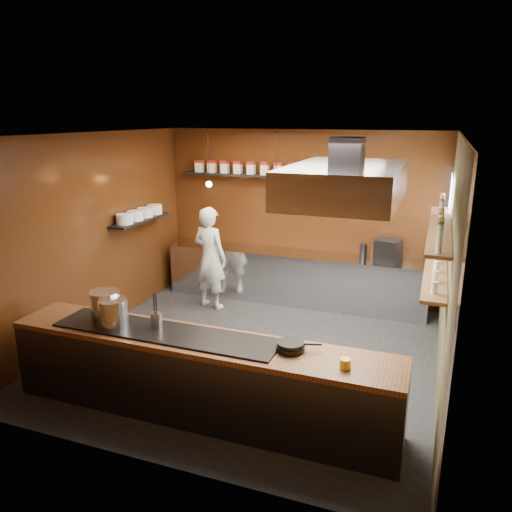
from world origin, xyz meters
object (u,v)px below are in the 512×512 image
at_px(extractor_hood, 346,183).
at_px(espresso_machine, 388,251).
at_px(stockpot_large, 105,305).
at_px(stockpot_small, 113,312).
at_px(chef, 210,258).

relative_size(extractor_hood, espresso_machine, 5.27).
distance_m(extractor_hood, stockpot_large, 3.09).
bearing_deg(stockpot_large, stockpot_small, -32.74).
xyz_separation_m(stockpot_small, chef, (-0.25, 3.07, -0.21)).
bearing_deg(stockpot_small, stockpot_large, 147.26).
bearing_deg(extractor_hood, stockpot_small, -151.81).
bearing_deg(stockpot_large, extractor_hood, 23.89).
distance_m(extractor_hood, stockpot_small, 2.99).
relative_size(stockpot_small, chef, 0.19).
relative_size(extractor_hood, stockpot_large, 5.76).
distance_m(extractor_hood, chef, 3.55).
height_order(extractor_hood, espresso_machine, extractor_hood).
distance_m(stockpot_small, chef, 3.08).
height_order(extractor_hood, stockpot_small, extractor_hood).
relative_size(espresso_machine, chef, 0.21).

